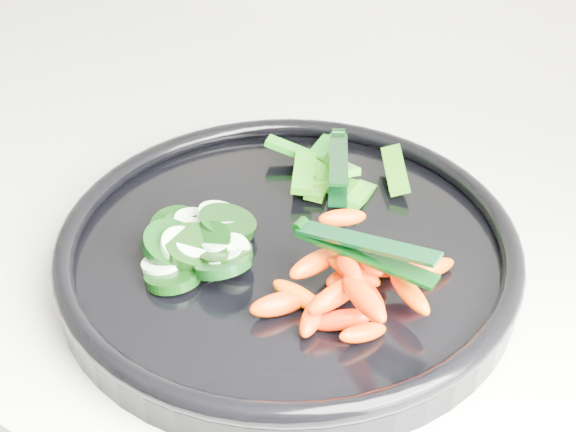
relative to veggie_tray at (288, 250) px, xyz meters
The scene contains 7 objects.
counter 0.61m from the veggie_tray, 168.78° to the left, with size 2.02×0.62×0.93m.
veggie_tray is the anchor object (origin of this frame).
cucumber_pile 0.07m from the veggie_tray, 140.95° to the right, with size 0.12×0.13×0.04m.
carrot_pile 0.08m from the veggie_tray, 20.04° to the right, with size 0.12×0.14×0.06m.
pepper_pile 0.10m from the veggie_tray, 99.83° to the left, with size 0.15×0.11×0.03m.
tong_carrot 0.10m from the veggie_tray, 17.29° to the right, with size 0.11×0.02×0.02m.
tong_pepper 0.10m from the veggie_tray, 96.22° to the left, with size 0.07×0.11×0.02m.
Camera 1 is at (0.64, 1.21, 1.36)m, focal length 50.00 mm.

